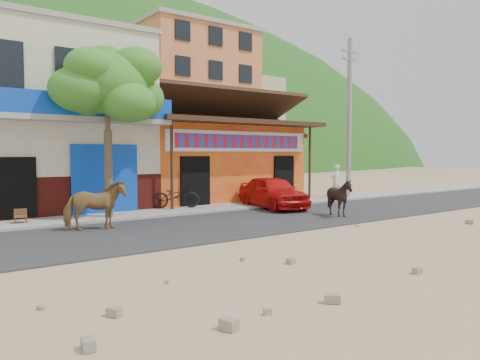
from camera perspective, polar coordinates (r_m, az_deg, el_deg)
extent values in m
plane|color=#9E825B|center=(14.70, 10.18, -5.86)|extent=(120.00, 120.00, 0.00)
cube|color=#28282B|center=(16.49, 3.81, -4.75)|extent=(60.00, 5.00, 0.04)
cube|color=gray|center=(19.26, -2.97, -3.47)|extent=(60.00, 2.00, 0.12)
cube|color=orange|center=(23.58, -4.33, 2.01)|extent=(8.00, 6.00, 3.60)
cube|color=beige|center=(20.59, -22.39, 6.31)|extent=(7.00, 6.00, 7.00)
cube|color=#CC723F|center=(39.35, -6.68, 8.64)|extent=(9.00, 9.00, 12.00)
cube|color=tan|center=(49.18, -1.04, 6.42)|extent=(8.00, 8.00, 10.00)
cylinder|color=gray|center=(24.70, 13.17, 7.38)|extent=(0.24, 0.24, 8.00)
imported|color=olive|center=(14.52, -17.28, -2.97)|extent=(1.89, 1.16, 1.48)
imported|color=black|center=(17.27, 12.04, -2.11)|extent=(1.63, 1.58, 1.37)
imported|color=red|center=(19.48, 4.02, -1.47)|extent=(2.33, 4.18, 1.34)
imported|color=black|center=(18.97, -7.82, -1.91)|extent=(2.00, 1.36, 0.99)
imported|color=silver|center=(23.92, 11.62, -0.11)|extent=(0.60, 0.40, 1.63)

